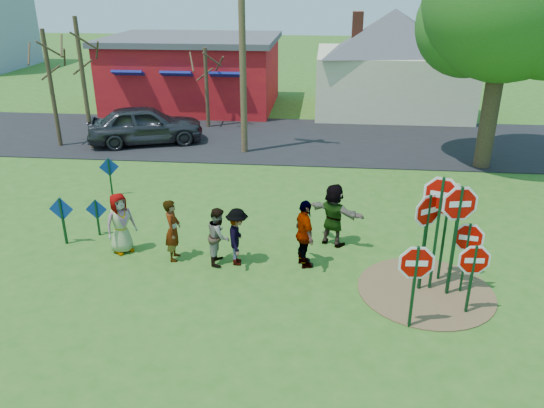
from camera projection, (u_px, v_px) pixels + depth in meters
The scene contains 27 objects.
ground at pixel (244, 261), 13.93m from camera, with size 120.00×120.00×0.00m, color #285E1A.
road at pixel (281, 139), 24.45m from camera, with size 120.00×7.50×0.04m, color black.
dirt_patch at pixel (425, 290), 12.60m from camera, with size 3.20×3.20×0.03m, color brown.
red_building at pixel (194, 72), 30.12m from camera, with size 9.40×7.69×3.90m.
cream_house at pixel (392, 57), 28.76m from camera, with size 9.40×9.40×6.50m.
stop_sign_a at pixel (416, 270), 10.78m from camera, with size 1.02×0.09×2.06m.
stop_sign_b at pixel (440, 205), 11.87m from camera, with size 1.06×0.42×3.00m.
stop_sign_c at pixel (458, 216), 11.70m from camera, with size 1.09×0.21×2.87m.
stop_sign_d at pixel (448, 208), 12.34m from camera, with size 1.15×0.19×2.72m.
stop_sign_e at pixel (473, 265), 11.32m from camera, with size 0.95×0.07×1.80m.
stop_sign_f at pixel (468, 242), 12.06m from camera, with size 0.93×0.19×1.91m.
stop_sign_g at pixel (427, 221), 11.98m from camera, with size 0.89×0.59×2.58m.
blue_diamond_b at pixel (62, 215), 14.53m from camera, with size 0.69×0.06×1.40m.
blue_diamond_c at pixel (97, 213), 15.10m from camera, with size 0.62×0.06×1.12m.
blue_diamond_d at pixel (110, 172), 17.84m from camera, with size 0.63×0.18×1.35m.
person_a at pixel (120, 223), 14.12m from camera, with size 0.82×0.54×1.69m, color #37497E.
person_b at pixel (173, 230), 13.75m from camera, with size 0.61×0.40×1.68m, color #297A6C.
person_c at pixel (219, 236), 13.62m from camera, with size 0.74×0.58×1.53m, color #8F5B3B.
person_d at pixel (237, 237), 13.54m from camera, with size 0.99×0.57×1.54m, color #2F2F33.
person_e at pixel (305, 234), 13.37m from camera, with size 1.06×0.44×1.82m, color #422C56.
person_f at pixel (334, 215), 14.50m from camera, with size 1.66×0.53×1.79m, color #1B4D30.
suv at pixel (146, 125), 23.47m from camera, with size 2.00×4.96×1.69m, color #292A2D.
utility_pole at pixel (242, 41), 20.85m from camera, with size 2.08×0.64×8.67m.
leafy_tree at pixel (512, 6), 18.55m from camera, with size 6.51×5.94×9.25m.
bare_tree_west at pixel (81, 66), 21.78m from camera, with size 1.80×1.80×5.48m.
bare_tree_east at pixel (206, 77), 25.48m from camera, with size 1.80×1.80×3.85m.
bare_tree_mid at pixel (49, 72), 22.22m from camera, with size 1.80×1.80×4.97m.
Camera 1 is at (1.92, -12.09, 6.86)m, focal length 35.00 mm.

